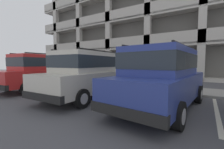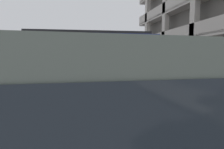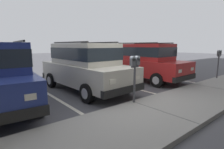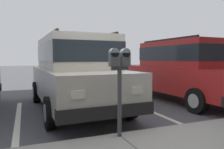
# 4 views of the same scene
# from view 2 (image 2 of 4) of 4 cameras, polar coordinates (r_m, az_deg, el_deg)

# --- Properties ---
(ground_plane) EXTENTS (80.00, 80.00, 0.10)m
(ground_plane) POSITION_cam_2_polar(r_m,az_deg,el_deg) (8.29, 6.75, -5.13)
(ground_plane) COLOR #4C4C51
(sidewalk) EXTENTS (40.00, 2.20, 0.12)m
(sidewalk) POSITION_cam_2_polar(r_m,az_deg,el_deg) (8.79, 14.79, -3.95)
(sidewalk) COLOR gray
(sidewalk) RESTS_ON ground_plane
(parking_stall_lines) EXTENTS (13.24, 4.80, 0.01)m
(parking_stall_lines) POSITION_cam_2_polar(r_m,az_deg,el_deg) (6.36, -0.26, -7.89)
(parking_stall_lines) COLOR silver
(parking_stall_lines) RESTS_ON ground_plane
(silver_suv) EXTENTS (2.15, 4.85, 2.03)m
(silver_suv) POSITION_cam_2_polar(r_m,az_deg,el_deg) (7.52, -9.93, 2.47)
(silver_suv) COLOR beige
(silver_suv) RESTS_ON ground_plane
(red_sedan) EXTENTS (2.13, 4.84, 2.03)m
(red_sedan) POSITION_cam_2_polar(r_m,az_deg,el_deg) (11.15, -10.19, 3.43)
(red_sedan) COLOR red
(red_sedan) RESTS_ON ground_plane
(dark_hatchback) EXTENTS (2.32, 4.93, 2.03)m
(dark_hatchback) POSITION_cam_2_polar(r_m,az_deg,el_deg) (4.37, -6.82, 0.38)
(dark_hatchback) COLOR navy
(dark_hatchback) RESTS_ON ground_plane
(blue_coupe) EXTENTS (1.88, 4.50, 1.54)m
(blue_coupe) POSITION_cam_2_polar(r_m,az_deg,el_deg) (1.38, -7.89, -22.96)
(blue_coupe) COLOR #5B665B
(blue_coupe) RESTS_ON ground_plane
(parking_meter_near) EXTENTS (0.35, 0.12, 1.46)m
(parking_meter_near) POSITION_cam_2_polar(r_m,az_deg,el_deg) (8.26, 9.20, 3.57)
(parking_meter_near) COLOR #47474C
(parking_meter_near) RESTS_ON sidewalk
(parking_meter_far) EXTENTS (0.35, 0.12, 1.53)m
(parking_meter_far) POSITION_cam_2_polar(r_m,az_deg,el_deg) (14.55, -0.50, 4.65)
(parking_meter_far) COLOR #47474C
(parking_meter_far) RESTS_ON sidewalk
(fire_hydrant) EXTENTS (0.30, 0.30, 0.70)m
(fire_hydrant) POSITION_cam_2_polar(r_m,az_deg,el_deg) (5.16, 28.82, -6.49)
(fire_hydrant) COLOR gold
(fire_hydrant) RESTS_ON sidewalk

